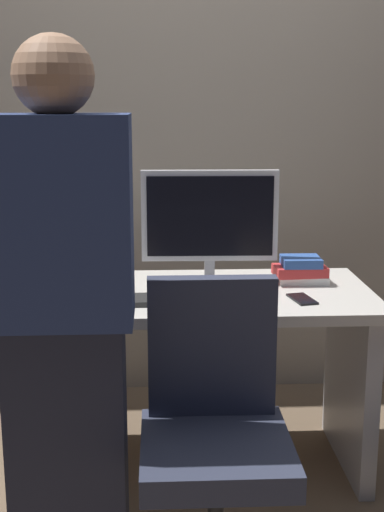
{
  "coord_description": "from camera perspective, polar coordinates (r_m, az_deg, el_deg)",
  "views": [
    {
      "loc": [
        -0.13,
        -2.63,
        1.47
      ],
      "look_at": [
        0.0,
        -0.05,
        0.89
      ],
      "focal_mm": 49.56,
      "sensor_mm": 36.0,
      "label": 1
    }
  ],
  "objects": [
    {
      "name": "cup_near_keyboard",
      "position": [
        2.6,
        -9.0,
        -2.66
      ],
      "size": [
        0.07,
        0.07,
        0.1
      ],
      "primitive_type": "cylinder",
      "color": "white",
      "rests_on": "desk"
    },
    {
      "name": "wall_back",
      "position": [
        3.49,
        -0.75,
        13.14
      ],
      "size": [
        6.4,
        0.1,
        3.0
      ],
      "primitive_type": "cube",
      "color": "#9E9384",
      "rests_on": "ground"
    },
    {
      "name": "ground_plane",
      "position": [
        3.02,
        -0.05,
        -16.49
      ],
      "size": [
        9.0,
        9.0,
        0.0
      ],
      "primitive_type": "plane",
      "color": "brown"
    },
    {
      "name": "person_at_desk",
      "position": [
        2.05,
        -10.32,
        -5.46
      ],
      "size": [
        0.4,
        0.24,
        1.64
      ],
      "color": "#262838",
      "rests_on": "ground"
    },
    {
      "name": "desk",
      "position": [
        2.81,
        -0.05,
        -7.38
      ],
      "size": [
        1.4,
        0.68,
        0.74
      ],
      "color": "beige",
      "rests_on": "ground"
    },
    {
      "name": "cell_phone",
      "position": [
        2.65,
        8.87,
        -3.45
      ],
      "size": [
        0.1,
        0.16,
        0.01
      ],
      "primitive_type": "cube",
      "rotation": [
        0.0,
        0.0,
        0.21
      ],
      "color": "black",
      "rests_on": "desk"
    },
    {
      "name": "monitor",
      "position": [
        2.79,
        1.45,
        2.87
      ],
      "size": [
        0.54,
        0.14,
        0.46
      ],
      "color": "silver",
      "rests_on": "desk"
    },
    {
      "name": "book_stack",
      "position": [
        2.87,
        8.79,
        -1.16
      ],
      "size": [
        0.22,
        0.14,
        0.11
      ],
      "color": "white",
      "rests_on": "desk"
    },
    {
      "name": "office_chair",
      "position": [
        2.2,
        1.84,
        -15.62
      ],
      "size": [
        0.52,
        0.52,
        0.94
      ],
      "color": "black",
      "rests_on": "ground"
    },
    {
      "name": "mouse",
      "position": [
        2.6,
        5.48,
        -3.34
      ],
      "size": [
        0.06,
        0.1,
        0.03
      ],
      "primitive_type": "ellipsoid",
      "color": "white",
      "rests_on": "desk"
    },
    {
      "name": "keyboard",
      "position": [
        2.59,
        -1.35,
        -3.51
      ],
      "size": [
        0.43,
        0.15,
        0.02
      ],
      "primitive_type": "cube",
      "rotation": [
        0.0,
        0.0,
        0.04
      ],
      "color": "#262626",
      "rests_on": "desk"
    }
  ]
}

